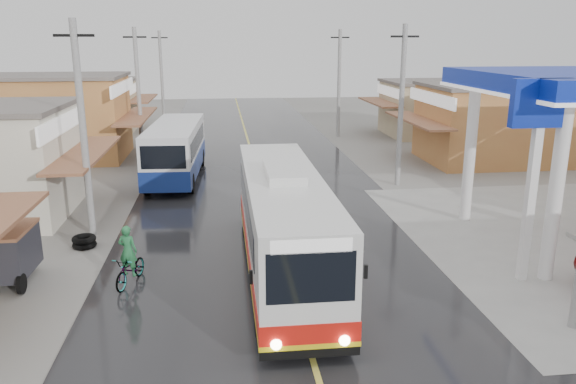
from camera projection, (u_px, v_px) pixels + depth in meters
name	position (u px, v px, depth m)	size (l,w,h in m)	color
ground	(308.00, 344.00, 13.83)	(120.00, 120.00, 0.00)	slate
road	(262.00, 189.00, 28.20)	(12.00, 90.00, 0.02)	black
centre_line	(262.00, 188.00, 28.19)	(0.15, 90.00, 0.01)	#D8CC4C
shopfronts_left	(12.00, 182.00, 29.57)	(11.00, 44.00, 5.20)	tan
utility_poles_left	(123.00, 188.00, 28.35)	(1.60, 50.00, 8.00)	gray
utility_poles_right	(397.00, 185.00, 29.01)	(1.60, 36.00, 8.00)	gray
coach_bus	(283.00, 223.00, 17.65)	(2.66, 11.14, 3.47)	silver
second_bus	(176.00, 150.00, 29.86)	(2.85, 8.96, 2.94)	silver
cyclist	(130.00, 265.00, 17.05)	(1.16, 1.91, 1.95)	black
tricycle_near	(7.00, 252.00, 17.15)	(1.53, 2.30, 1.74)	#26262D
tyre_stack	(84.00, 242.00, 20.23)	(0.85, 0.85, 0.44)	black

